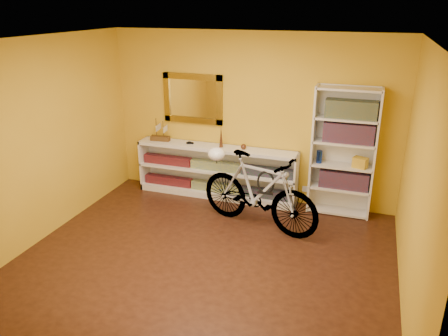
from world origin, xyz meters
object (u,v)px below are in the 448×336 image
(console_unit, at_px, (216,172))
(bookcase, at_px, (343,153))
(bicycle, at_px, (258,192))
(helmet, at_px, (217,154))

(console_unit, xyz_separation_m, bookcase, (1.93, 0.03, 0.52))
(console_unit, relative_size, bicycle, 1.42)
(bicycle, relative_size, helmet, 7.27)
(console_unit, height_order, bookcase, bookcase)
(console_unit, distance_m, bicycle, 1.22)
(bookcase, bearing_deg, bicycle, -140.99)
(bicycle, xyz_separation_m, helmet, (-0.68, 0.19, 0.41))
(helmet, bearing_deg, console_unit, 110.33)
(bookcase, bearing_deg, console_unit, -179.26)
(bookcase, xyz_separation_m, bicycle, (-1.03, -0.83, -0.41))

